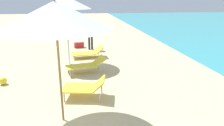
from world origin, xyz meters
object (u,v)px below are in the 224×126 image
Objects in this scene: lounger_second_shoreside at (85,87)px; cooler_box at (79,44)px; person_walking_near at (90,32)px; beach_ball at (3,81)px; umbrella_farthest at (66,2)px; umbrella_second at (55,16)px; lounger_farthest_inland at (87,65)px; lounger_farthest_shoreside at (88,52)px.

cooler_box is at bearing -77.43° from lounger_second_shoreside.
person_walking_near is at bearing -83.55° from lounger_second_shoreside.
cooler_box is (2.47, 5.16, 0.06)m from beach_ball.
umbrella_farthest is 1.82× the size of person_walking_near.
umbrella_second is 1.73× the size of lounger_farthest_inland.
lounger_farthest_shoreside is 6.23× the size of beach_ball.
lounger_farthest_shoreside is at bearing 150.90° from person_walking_near.
lounger_farthest_inland is 1.00× the size of person_walking_near.
beach_ball is (-2.13, 2.45, -2.29)m from umbrella_second.
umbrella_second reaches higher than lounger_second_shoreside.
person_walking_near is at bearing 55.81° from beach_ball.
lounger_second_shoreside reaches higher than lounger_farthest_shoreside.
beach_ball is at bearing -115.59° from cooler_box.
cooler_box is at bearing 87.46° from umbrella_second.
lounger_farthest_shoreside is 2.20m from lounger_farthest_inland.
cooler_box is at bearing -85.79° from lounger_farthest_shoreside.
lounger_second_shoreside is (0.54, 1.11, -2.08)m from umbrella_second.
cooler_box is (0.34, 7.61, -2.23)m from umbrella_second.
umbrella_farthest reaches higher than lounger_second_shoreside.
person_walking_near is (0.34, 3.84, 0.64)m from lounger_farthest_inland.
umbrella_second is 4.62× the size of cooler_box.
lounger_second_shoreside is 0.82× the size of person_walking_near.
lounger_farthest_shoreside reaches higher than cooler_box.
lounger_farthest_shoreside is at bearing 46.37° from umbrella_farthest.
lounger_farthest_inland reaches higher than lounger_farthest_shoreside.
cooler_box is (0.40, 3.11, -2.40)m from umbrella_farthest.
beach_ball is 0.42× the size of cooler_box.
lounger_farthest_shoreside is 2.26m from cooler_box.
umbrella_farthest is 1.82× the size of lounger_farthest_inland.
person_walking_near reaches higher than lounger_farthest_inland.
lounger_farthest_inland is (0.11, 2.10, -0.00)m from lounger_second_shoreside.
umbrella_second is at bearing -48.96° from beach_ball.
lounger_second_shoreside is at bearing 74.00° from lounger_farthest_inland.
umbrella_second reaches higher than beach_ball.
lounger_farthest_inland is 4.41m from cooler_box.
umbrella_second is 10.92× the size of beach_ball.
person_walking_near is at bearing -40.75° from cooler_box.
umbrella_second reaches higher than person_walking_near.
person_walking_near is 1.16m from cooler_box.
umbrella_farthest reaches higher than lounger_farthest_inland.
lounger_farthest_inland reaches higher than cooler_box.
umbrella_farthest reaches higher than umbrella_second.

